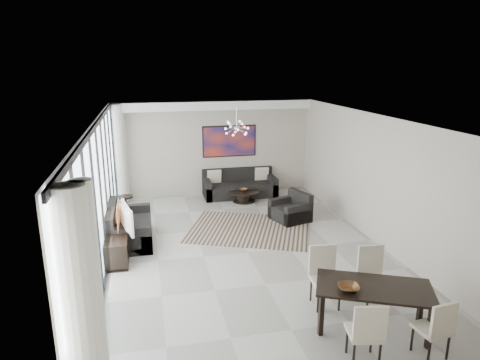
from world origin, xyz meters
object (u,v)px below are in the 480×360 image
object	(u,v)px
sofa_main	(240,187)
television	(123,218)
tv_console	(117,242)
coffee_table	(244,195)
dining_table	(374,292)

from	to	relation	value
sofa_main	television	xyz separation A→B (m)	(-3.33, -3.61, 0.56)
tv_console	coffee_table	bearing A→B (deg)	40.18
coffee_table	sofa_main	world-z (taller)	sofa_main
coffee_table	tv_console	bearing A→B (deg)	-139.82
coffee_table	sofa_main	size ratio (longest dim) A/B	0.42
tv_console	dining_table	bearing A→B (deg)	-42.33
sofa_main	television	distance (m)	4.94
coffee_table	tv_console	size ratio (longest dim) A/B	0.54
sofa_main	television	size ratio (longest dim) A/B	2.25
sofa_main	dining_table	size ratio (longest dim) A/B	1.15
coffee_table	sofa_main	bearing A→B (deg)	89.58
tv_console	sofa_main	bearing A→B (deg)	45.41
sofa_main	dining_table	bearing A→B (deg)	-86.06
tv_console	dining_table	distance (m)	5.40
tv_console	dining_table	xyz separation A→B (m)	(3.99, -3.63, 0.36)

